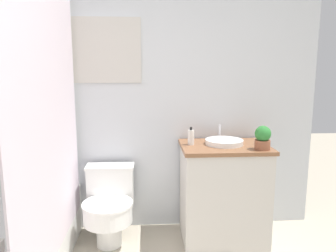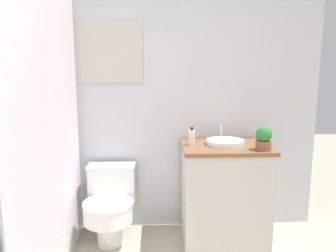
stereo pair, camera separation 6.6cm
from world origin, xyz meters
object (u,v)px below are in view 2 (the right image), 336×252
(sink, at_px, (225,142))
(potted_plant, at_px, (264,138))
(soap_bottle, at_px, (192,137))
(toilet, at_px, (110,203))

(sink, bearing_deg, potted_plant, -36.04)
(sink, bearing_deg, soap_bottle, 179.61)
(sink, relative_size, potted_plant, 1.87)
(soap_bottle, xyz_separation_m, potted_plant, (0.52, -0.19, 0.03))
(toilet, relative_size, soap_bottle, 4.20)
(toilet, distance_m, potted_plant, 1.33)
(toilet, xyz_separation_m, potted_plant, (1.19, -0.16, 0.57))
(toilet, bearing_deg, soap_bottle, 1.74)
(potted_plant, bearing_deg, sink, 143.96)
(toilet, relative_size, potted_plant, 3.36)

